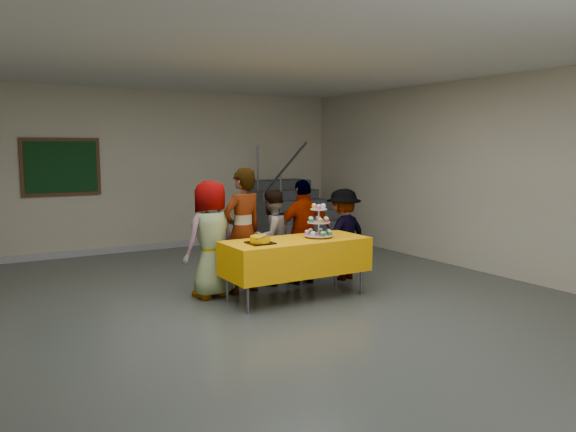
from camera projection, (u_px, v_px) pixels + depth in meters
name	position (u px, v px, depth m)	size (l,w,h in m)	color
room_shell	(273.00, 130.00, 6.11)	(10.00, 10.04, 3.02)	#4C514C
bake_table	(296.00, 256.00, 7.21)	(1.88, 0.78, 0.77)	#595960
cupcake_stand	(319.00, 225.00, 7.31)	(0.38, 0.38, 0.44)	silver
bear_cake	(260.00, 239.00, 6.86)	(0.32, 0.36, 0.12)	black
schoolchild_a	(211.00, 239.00, 7.26)	(0.74, 0.48, 1.52)	slate
schoolchild_b	(243.00, 231.00, 7.45)	(0.61, 0.40, 1.68)	slate
schoolchild_c	(272.00, 237.00, 7.92)	(0.66, 0.51, 1.35)	slate
schoolchild_d	(304.00, 232.00, 7.98)	(0.87, 0.36, 1.49)	slate
schoolchild_e	(343.00, 234.00, 8.24)	(0.87, 0.50, 1.34)	slate
staircase	(291.00, 220.00, 11.18)	(1.30, 2.40, 2.04)	#424447
noticeboard	(61.00, 167.00, 9.67)	(1.30, 0.05, 1.00)	#472B16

